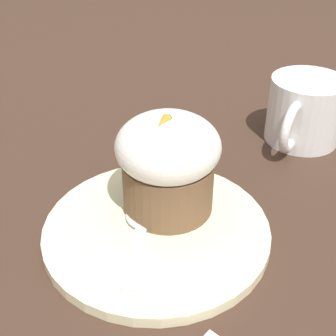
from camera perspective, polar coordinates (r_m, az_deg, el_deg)
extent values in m
plane|color=#3D281E|center=(0.43, -1.40, -8.12)|extent=(4.00, 4.00, 0.00)
cylinder|color=beige|center=(0.42, -1.41, -7.59)|extent=(0.20, 0.20, 0.01)
cylinder|color=brown|center=(0.43, 0.00, -2.00)|extent=(0.08, 0.08, 0.05)
ellipsoid|color=white|center=(0.40, 0.00, 2.69)|extent=(0.09, 0.09, 0.06)
cone|color=orange|center=(0.38, -0.70, 5.53)|extent=(0.01, 0.01, 0.01)
sphere|color=green|center=(0.39, -0.08, 6.02)|extent=(0.01, 0.01, 0.01)
cube|color=silver|center=(0.39, -3.98, -10.52)|extent=(0.07, 0.04, 0.00)
ellipsoid|color=silver|center=(0.43, -2.90, -5.59)|extent=(0.05, 0.05, 0.01)
cylinder|color=white|center=(0.57, 16.36, 6.79)|extent=(0.09, 0.09, 0.08)
torus|color=white|center=(0.53, 14.82, 4.82)|extent=(0.06, 0.01, 0.06)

